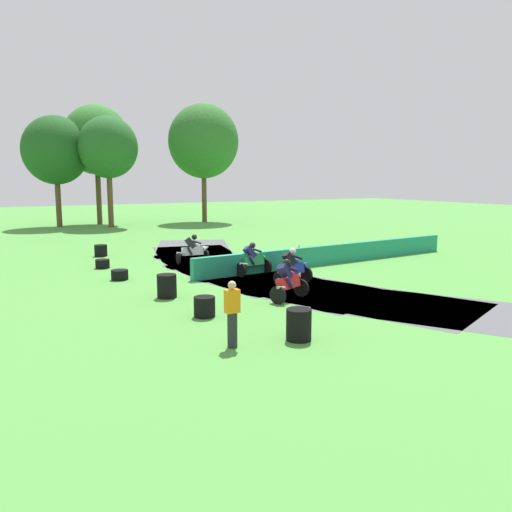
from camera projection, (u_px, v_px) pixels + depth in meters
name	position (u px, v px, depth m)	size (l,w,h in m)	color
ground_plane	(242.00, 275.00, 21.69)	(120.00, 120.00, 0.00)	#4C933D
track_asphalt	(261.00, 272.00, 22.24)	(9.16, 25.88, 0.01)	#515156
safety_barrier	(334.00, 254.00, 24.49)	(0.30, 15.08, 0.90)	#1E8466
motorcycle_lead_white	(194.00, 250.00, 24.48)	(1.70, 0.81, 1.43)	black
motorcycle_chase_green	(254.00, 259.00, 21.69)	(1.67, 1.03, 1.43)	black
motorcycle_trailing_blue	(293.00, 267.00, 19.79)	(1.67, 0.93, 1.43)	black
motorcycle_fourth_red	(289.00, 280.00, 17.23)	(1.66, 1.28, 1.43)	black
tire_stack_near	(101.00, 251.00, 26.73)	(0.64, 0.64, 0.60)	black
tire_stack_mid_a	(103.00, 264.00, 23.23)	(0.63, 0.63, 0.40)	black
tire_stack_mid_b	(120.00, 275.00, 20.60)	(0.67, 0.67, 0.40)	black
tire_stack_far	(167.00, 286.00, 17.51)	(0.66, 0.66, 0.80)	black
tire_stack_extra_a	(205.00, 307.00, 15.12)	(0.63, 0.63, 0.60)	black
tire_stack_extra_b	(299.00, 325.00, 12.92)	(0.64, 0.64, 0.80)	black
track_marshal	(232.00, 314.00, 12.31)	(0.34, 0.24, 1.63)	#232328
traffic_cone	(299.00, 248.00, 28.15)	(0.28, 0.28, 0.44)	orange
tree_far_left	(108.00, 148.00, 41.48)	(4.73, 4.73, 8.95)	brown
tree_far_right	(55.00, 150.00, 41.78)	(5.27, 5.27, 9.01)	brown
tree_mid_rise	(96.00, 140.00, 44.04)	(5.62, 5.62, 10.19)	brown
tree_behind_barrier	(203.00, 141.00, 46.24)	(6.29, 6.29, 10.58)	brown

